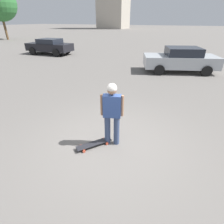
% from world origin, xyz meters
% --- Properties ---
extents(ground_plane, '(220.00, 220.00, 0.00)m').
position_xyz_m(ground_plane, '(0.00, 0.00, 0.00)').
color(ground_plane, slate).
extents(person, '(0.33, 0.54, 1.68)m').
position_xyz_m(person, '(0.00, 0.00, 0.98)').
color(person, '#38476B').
rests_on(person, ground_plane).
extents(skateboard, '(0.88, 0.73, 0.09)m').
position_xyz_m(skateboard, '(0.32, -0.37, 0.07)').
color(skateboard, '#232328').
rests_on(skateboard, ground_plane).
extents(car_parked_near, '(3.27, 4.75, 1.47)m').
position_xyz_m(car_parked_near, '(-8.44, 0.76, 0.76)').
color(car_parked_near, '#ADB2B7').
rests_on(car_parked_near, ground_plane).
extents(car_parked_far, '(2.16, 4.41, 1.39)m').
position_xyz_m(car_parked_far, '(-9.90, -11.12, 0.74)').
color(car_parked_far, black).
rests_on(car_parked_far, ground_plane).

